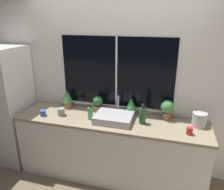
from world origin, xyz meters
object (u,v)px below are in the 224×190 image
potted_plant_far_right (167,108)px  kettle (199,119)px  sink (114,117)px  soap_bottle (90,113)px  bottle_tall (143,115)px  refrigerator (7,106)px  mug_grey (61,112)px  mug_red (190,131)px  potted_plant_center_right (131,105)px  potted_plant_center_left (98,104)px  potted_plant_far_left (68,98)px  mug_blue (43,113)px

potted_plant_far_right → kettle: potted_plant_far_right is taller
sink → soap_bottle: 0.32m
soap_bottle → bottle_tall: bearing=5.7°
bottle_tall → soap_bottle: bearing=-174.3°
sink → kettle: (1.05, 0.14, 0.05)m
refrigerator → kettle: 2.74m
soap_bottle → mug_grey: soap_bottle is taller
potted_plant_far_right → mug_red: bearing=-50.3°
bottle_tall → kettle: 0.69m
potted_plant_center_right → mug_grey: bearing=-163.7°
potted_plant_center_left → potted_plant_center_right: 0.48m
sink → kettle: bearing=7.8°
potted_plant_center_left → soap_bottle: potted_plant_center_left is taller
refrigerator → kettle: bearing=2.6°
sink → kettle: size_ratio=2.45×
kettle → potted_plant_far_right: bearing=167.6°
bottle_tall → potted_plant_far_left: bearing=169.8°
refrigerator → soap_bottle: (1.37, -0.06, 0.08)m
potted_plant_far_left → potted_plant_center_right: size_ratio=1.06×
potted_plant_center_right → sink: bearing=-127.3°
potted_plant_far_right → mug_blue: (-1.63, -0.35, -0.12)m
soap_bottle → mug_grey: (-0.43, 0.00, -0.04)m
refrigerator → soap_bottle: 1.38m
potted_plant_center_right → bottle_tall: (0.19, -0.20, -0.04)m
potted_plant_far_right → soap_bottle: bearing=-164.2°
kettle → mug_grey: bearing=-174.2°
kettle → sink: bearing=-172.2°
mug_blue → mug_red: size_ratio=0.89×
potted_plant_far_left → mug_red: bearing=-11.1°
bottle_tall → kettle: size_ratio=1.34×
refrigerator → potted_plant_far_left: size_ratio=6.69×
potted_plant_far_right → kettle: (0.40, -0.09, -0.06)m
potted_plant_center_left → potted_plant_center_right: potted_plant_center_right is taller
bottle_tall → mug_grey: (-1.10, -0.06, -0.06)m
kettle → potted_plant_far_left: bearing=177.2°
potted_plant_far_right → mug_grey: size_ratio=2.54×
refrigerator → potted_plant_far_right: 2.35m
sink → mug_blue: 0.98m
potted_plant_far_left → kettle: (1.82, -0.09, -0.06)m
bottle_tall → potted_plant_center_right: bearing=132.6°
potted_plant_far_right → mug_grey: (-1.39, -0.27, -0.11)m
potted_plant_center_right → refrigerator: bearing=-173.5°
potted_plant_far_left → potted_plant_far_right: size_ratio=1.00×
bottle_tall → mug_blue: (-1.34, -0.15, -0.07)m
potted_plant_center_right → potted_plant_far_right: potted_plant_far_right is taller
refrigerator → potted_plant_center_left: bearing=8.7°
potted_plant_center_left → kettle: 1.36m
refrigerator → mug_red: bearing=-2.7°
potted_plant_far_right → soap_bottle: (-0.96, -0.27, -0.07)m
soap_bottle → kettle: soap_bottle is taller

